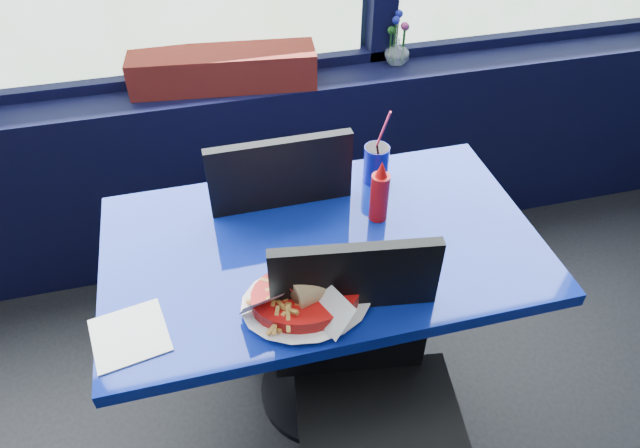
% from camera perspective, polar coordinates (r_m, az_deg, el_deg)
% --- Properties ---
extents(window_sill, '(5.00, 0.26, 0.80)m').
position_cam_1_polar(window_sill, '(2.45, -11.74, 4.80)').
color(window_sill, black).
rests_on(window_sill, ground).
extents(near_table, '(1.20, 0.70, 0.75)m').
position_cam_1_polar(near_table, '(1.71, 0.23, -6.22)').
color(near_table, black).
rests_on(near_table, ground).
extents(chair_near_front, '(0.49, 0.49, 0.95)m').
position_cam_1_polar(chair_near_front, '(1.54, 4.99, -16.11)').
color(chair_near_front, black).
rests_on(chair_near_front, ground).
extents(chair_near_back, '(0.44, 0.45, 0.97)m').
position_cam_1_polar(chair_near_back, '(1.93, -4.22, -0.00)').
color(chair_near_back, black).
rests_on(chair_near_back, ground).
extents(planter_box, '(0.69, 0.25, 0.14)m').
position_cam_1_polar(planter_box, '(2.20, -9.65, 15.03)').
color(planter_box, maroon).
rests_on(planter_box, window_sill).
extents(flower_vase, '(0.13, 0.13, 0.21)m').
position_cam_1_polar(flower_vase, '(2.36, 7.75, 17.01)').
color(flower_vase, silver).
rests_on(flower_vase, window_sill).
extents(food_basket, '(0.30, 0.30, 0.11)m').
position_cam_1_polar(food_basket, '(1.40, -1.18, -6.99)').
color(food_basket, '#B10D0B').
rests_on(food_basket, near_table).
extents(ketchup_bottle, '(0.05, 0.05, 0.20)m').
position_cam_1_polar(ketchup_bottle, '(1.61, 5.98, 3.02)').
color(ketchup_bottle, '#B10D0B').
rests_on(ketchup_bottle, near_table).
extents(soda_cup, '(0.08, 0.08, 0.26)m').
position_cam_1_polar(soda_cup, '(1.76, 5.62, 6.06)').
color(soda_cup, navy).
rests_on(soda_cup, near_table).
extents(napkin, '(0.20, 0.20, 0.00)m').
position_cam_1_polar(napkin, '(1.44, -18.50, -10.50)').
color(napkin, white).
rests_on(napkin, near_table).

